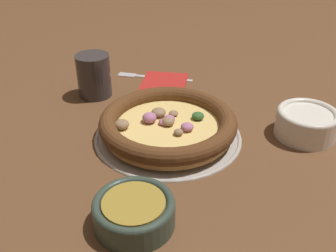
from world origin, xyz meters
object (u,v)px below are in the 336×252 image
at_px(pizza_tray, 168,135).
at_px(bowl_near, 134,211).
at_px(pizza, 168,124).
at_px(napkin, 164,83).
at_px(drinking_cup, 94,76).
at_px(fork, 150,77).
at_px(bowl_far, 306,122).

relative_size(pizza_tray, bowl_near, 2.43).
bearing_deg(pizza, napkin, 19.20).
bearing_deg(drinking_cup, fork, -34.44).
height_order(pizza_tray, napkin, same).
height_order(bowl_far, fork, bowl_far).
distance_m(bowl_far, napkin, 0.37).
bearing_deg(bowl_far, bowl_near, 143.70).
bearing_deg(pizza, bowl_far, -72.37).
height_order(pizza_tray, bowl_near, bowl_near).
height_order(pizza_tray, bowl_far, bowl_far).
relative_size(drinking_cup, fork, 0.50).
relative_size(bowl_near, fork, 0.60).
distance_m(pizza_tray, bowl_near, 0.24).
height_order(bowl_far, drinking_cup, drinking_cup).
bearing_deg(bowl_near, pizza, 5.16).
distance_m(pizza, napkin, 0.24).
bearing_deg(bowl_near, drinking_cup, 33.17).
height_order(bowl_near, bowl_far, bowl_far).
distance_m(pizza_tray, fork, 0.29).
distance_m(pizza_tray, pizza, 0.03).
bearing_deg(bowl_far, fork, 65.49).
bearing_deg(napkin, pizza, -160.80).
bearing_deg(napkin, bowl_near, -167.82).
distance_m(drinking_cup, fork, 0.17).
bearing_deg(drinking_cup, pizza, -119.84).
height_order(pizza_tray, drinking_cup, drinking_cup).
bearing_deg(pizza_tray, napkin, 19.27).
xyz_separation_m(drinking_cup, fork, (0.13, -0.09, -0.05)).
bearing_deg(drinking_cup, napkin, -52.81).
distance_m(pizza_tray, bowl_far, 0.27).
relative_size(napkin, fork, 0.73).
bearing_deg(fork, bowl_far, 151.23).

